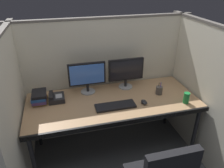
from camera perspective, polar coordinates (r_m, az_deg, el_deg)
The scene contains 13 objects.
ground_plane at distance 2.69m, azimuth 2.02°, elevation -21.17°, with size 8.00×8.00×0.00m, color #4C5156.
cubicle_partition_rear at distance 2.79m, azimuth -2.06°, elevation 1.25°, with size 2.21×0.06×1.57m.
cubicle_partition_left at distance 2.31m, azimuth -23.83°, elevation -7.45°, with size 0.06×1.41×1.57m.
cubicle_partition_right at distance 2.73m, azimuth 21.50°, elevation -1.39°, with size 0.06×1.41×1.57m.
desk at distance 2.45m, azimuth 0.37°, elevation -5.42°, with size 1.90×0.80×0.74m.
monitor_left at distance 2.51m, azimuth -6.58°, elevation 2.16°, with size 0.43×0.17×0.37m.
monitor_right at distance 2.61m, azimuth 3.70°, elevation 3.36°, with size 0.43×0.17×0.37m.
keyboard_main at distance 2.32m, azimuth 0.90°, elevation -5.77°, with size 0.43×0.15×0.02m, color black.
computer_mouse at distance 2.39m, azimuth 8.44°, elevation -4.72°, with size 0.06×0.10×0.04m.
soda_can at distance 2.49m, azimuth 18.99°, elevation -3.48°, with size 0.07×0.07×0.12m, color #197233.
desk_phone at distance 2.49m, azimuth -14.50°, elevation -3.52°, with size 0.17×0.19×0.09m.
pen_cup at distance 2.59m, azimuth 12.30°, elevation -1.60°, with size 0.08×0.08×0.16m.
book_stack at distance 2.50m, azimuth -18.60°, elevation -3.34°, with size 0.16×0.23×0.12m.
Camera 1 is at (-0.54, -1.70, 2.02)m, focal length 34.73 mm.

